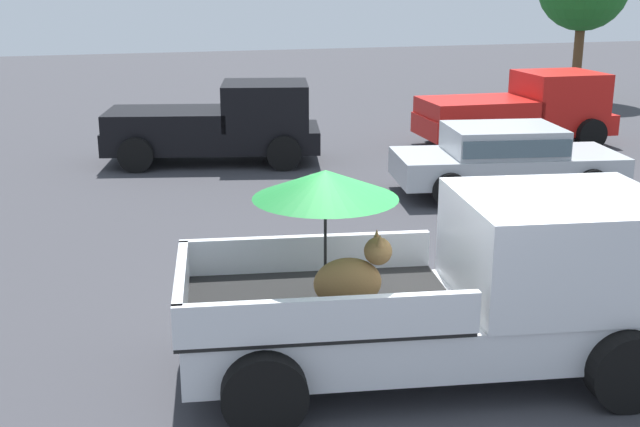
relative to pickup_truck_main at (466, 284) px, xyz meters
name	(u,v)px	position (x,y,z in m)	size (l,w,h in m)	color
ground_plane	(423,372)	(-0.41, 0.07, -0.99)	(80.00, 80.00, 0.00)	#38383D
pickup_truck_main	(466,284)	(0.00, 0.00, 0.00)	(5.28, 2.88, 2.26)	black
pickup_truck_red	(522,110)	(6.83, 10.72, -0.11)	(4.88, 2.33, 1.80)	black
pickup_truck_far	(222,124)	(-0.71, 10.90, -0.11)	(5.08, 3.00, 1.80)	black
parked_sedan_near	(505,156)	(4.05, 6.52, -0.24)	(4.54, 2.53, 1.33)	black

